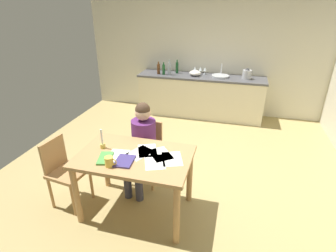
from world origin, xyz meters
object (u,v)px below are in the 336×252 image
Objects in this scene: dining_table at (135,164)px; sink_unit at (220,76)px; coffee_mug at (109,162)px; wine_glass_back_left at (195,69)px; bottle_wine_red at (169,68)px; chair_at_table at (147,149)px; stovetop_kettle at (247,74)px; chair_side_empty at (64,169)px; book_cookery at (124,161)px; wine_glass_near_sink at (205,69)px; mixing_bowl at (195,73)px; book_magazine at (105,158)px; wine_glass_by_kettle at (201,69)px; person_seated at (142,142)px; candlestick at (102,143)px; bottle_vinegar at (164,69)px; bottle_sauce at (177,67)px; bottle_oil at (159,69)px.

sink_unit is (0.65, 3.20, 0.26)m from dining_table.
coffee_mug is 0.85× the size of wine_glass_back_left.
bottle_wine_red is (-0.26, 3.37, 0.19)m from coffee_mug.
chair_at_table is 2.54m from bottle_wine_red.
chair_at_table is 2.89m from stovetop_kettle.
dining_table is 1.46× the size of chair_side_empty.
dining_table is at bearing -101.57° from sink_unit.
book_cookery is 1.60× the size of wine_glass_near_sink.
mixing_bowl reaches higher than book_cookery.
chair_side_empty is at bearing 165.83° from coffee_mug.
book_magazine is 3.54m from wine_glass_by_kettle.
person_seated is 4.88× the size of mixing_bowl.
candlestick is (-0.25, 0.32, 0.01)m from coffee_mug.
stovetop_kettle is (1.73, 0.10, -0.01)m from bottle_vinegar.
wine_glass_by_kettle is (1.11, 3.42, 0.52)m from chair_side_empty.
person_seated is at bearing -93.83° from wine_glass_back_left.
wine_glass_near_sink is at bearing 82.49° from coffee_mug.
stovetop_kettle is at bearing -3.82° from bottle_sauce.
mixing_bowl is (0.29, 3.44, 0.12)m from coffee_mug.
bottle_vinegar is 1.07× the size of mixing_bowl.
mixing_bowl reaches higher than dining_table.
wine_glass_near_sink is (0.36, 3.50, 0.21)m from book_cookery.
bottle_oil is 0.83× the size of bottle_wine_red.
chair_at_table is 0.77m from candlestick.
book_magazine is 3.27m from bottle_wine_red.
bottle_vinegar is at bearing 96.48° from coffee_mug.
wine_glass_near_sink is (0.41, 2.84, 0.33)m from person_seated.
dining_table is 5.29× the size of candlestick.
coffee_mug is at bearing -52.44° from candlestick.
wine_glass_by_kettle is (0.49, 3.50, 0.21)m from book_magazine.
chair_at_table is 3.93× the size of stovetop_kettle.
bottle_sauce reaches higher than mixing_bowl.
sink_unit is 0.59m from wine_glass_back_left.
bottle_wine_red is 1.09× the size of bottle_sauce.
bottle_vinegar is (-0.13, 3.04, 0.16)m from candlestick.
person_seated is 2.81m from sink_unit.
bottle_wine_red is at bearing 81.56° from chair_side_empty.
bottle_wine_red is (-0.01, 3.05, 0.18)m from candlestick.
coffee_mug reaches higher than book_magazine.
mixing_bowl is 1.59× the size of wine_glass_near_sink.
bottle_wine_red is at bearing 77.39° from book_magazine.
sink_unit is 1.38× the size of bottle_vinegar.
wine_glass_near_sink is at bearing 77.59° from candlestick.
candlestick is (-0.41, 0.06, 0.19)m from dining_table.
chair_at_table is at bearing -98.45° from wine_glass_near_sink.
coffee_mug is 0.16m from book_magazine.
coffee_mug is 0.50× the size of bottle_oil.
coffee_mug is (-0.07, -0.77, 0.16)m from person_seated.
wine_glass_by_kettle is at bearing 83.73° from person_seated.
wine_glass_by_kettle is at bearing 83.58° from chair_at_table.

